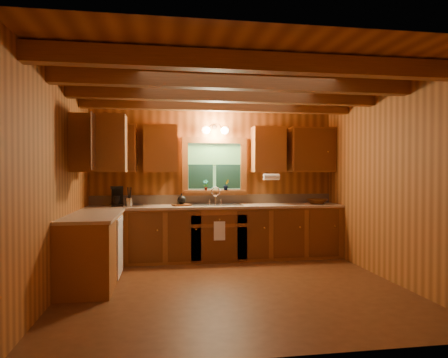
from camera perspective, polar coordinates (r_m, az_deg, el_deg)
name	(u,v)px	position (r m, az deg, el deg)	size (l,w,h in m)	color
room	(234,184)	(4.90, 1.44, -0.75)	(4.20, 4.20, 4.20)	#572E15
ceiling_beams	(234,89)	(5.01, 1.45, 12.99)	(4.20, 2.54, 0.18)	brown
base_cabinets	(188,237)	(6.20, -5.26, -8.46)	(4.20, 2.22, 0.86)	brown
countertop	(189,208)	(6.15, -5.14, -4.31)	(4.20, 2.24, 0.04)	tan
backsplash	(214,199)	(6.78, -1.41, -2.97)	(4.20, 0.02, 0.16)	tan
dishwasher_panel	(120,246)	(5.63, -14.98, -9.47)	(0.02, 0.60, 0.80)	white
upper_cabinets	(183,148)	(6.26, -6.01, 4.57)	(4.19, 1.77, 0.78)	brown
window	(215,168)	(6.75, -1.40, 1.67)	(1.12, 0.08, 1.00)	brown
window_sill	(215,191)	(6.71, -1.34, -1.81)	(1.06, 0.14, 0.04)	brown
wall_sconce	(215,130)	(6.66, -1.26, 7.16)	(0.45, 0.21, 0.17)	black
paper_towel_roll	(271,177)	(6.60, 6.93, 0.30)	(0.11, 0.11, 0.27)	white
dish_towel	(219,231)	(6.22, -0.67, -7.59)	(0.18, 0.01, 0.30)	white
sink	(217,208)	(6.51, -1.09, -4.23)	(0.82, 0.48, 0.43)	silver
coffee_maker	(117,196)	(6.55, -15.38, -2.45)	(0.18, 0.23, 0.32)	black
utensil_crock	(129,202)	(6.42, -13.72, -3.25)	(0.11, 0.11, 0.31)	silver
cutting_board	(182,205)	(6.42, -6.21, -3.80)	(0.29, 0.20, 0.03)	#5D2F13
teakettle	(182,200)	(6.41, -6.21, -3.06)	(0.14, 0.14, 0.18)	black
wicker_basket	(317,202)	(6.90, 13.38, -3.22)	(0.36, 0.36, 0.09)	#48230C
potted_plant_left	(206,185)	(6.66, -2.70, -0.87)	(0.10, 0.07, 0.18)	#5D2F13
potted_plant_right	(226,185)	(6.69, 0.33, -0.86)	(0.10, 0.08, 0.18)	#5D2F13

